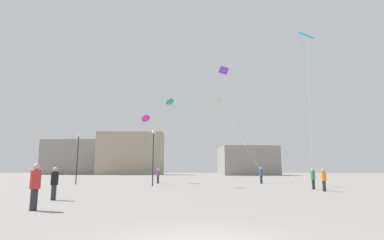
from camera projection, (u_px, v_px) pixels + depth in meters
person_in_black at (54, 182)px, 15.49m from camera, size 0.37×0.37×1.71m
person_in_red at (35, 185)px, 11.58m from camera, size 0.40×0.40×1.82m
person_in_green at (313, 178)px, 23.94m from camera, size 0.37×0.37×1.68m
person_in_orange at (324, 179)px, 21.66m from camera, size 0.36×0.36×1.64m
person_in_blue at (261, 175)px, 33.70m from camera, size 0.41×0.41×1.86m
person_in_purple at (158, 175)px, 33.93m from camera, size 0.38×0.38×1.73m
kite_magenta_diamond at (146, 118)px, 37.27m from camera, size 2.65×2.91×7.19m
kite_cyan_delta at (307, 37)px, 26.81m from camera, size 1.97×1.56×12.88m
kite_emerald_diamond at (170, 103)px, 29.67m from camera, size 2.20×6.24×7.39m
kite_lime_diamond at (218, 99)px, 43.79m from camera, size 4.88×9.34×11.19m
kite_violet_delta at (225, 73)px, 33.28m from camera, size 5.00×3.07×11.74m
building_left_hall at (80, 158)px, 99.30m from camera, size 22.55×13.50×11.31m
building_centre_hall at (131, 154)px, 95.48m from camera, size 21.03×9.06×13.50m
building_right_hall at (247, 161)px, 86.25m from camera, size 16.74×12.92×8.26m
lamppost_east at (153, 149)px, 29.17m from camera, size 0.36×0.36×5.51m
lamppost_west at (78, 150)px, 32.71m from camera, size 0.36×0.36×5.61m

